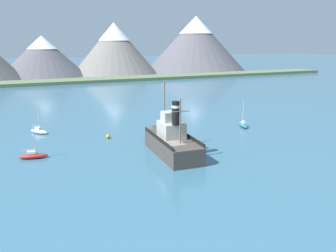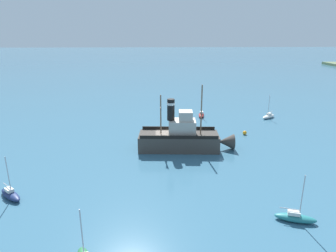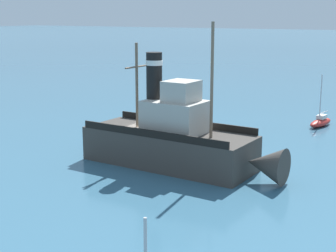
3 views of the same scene
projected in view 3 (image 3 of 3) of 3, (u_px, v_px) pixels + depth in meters
name	position (u px, v px, depth m)	size (l,w,h in m)	color
ground_plane	(148.00, 158.00, 37.86)	(600.00, 600.00, 0.00)	#38667F
old_tugboat	(176.00, 141.00, 35.37)	(5.10, 14.57, 9.90)	#423D38
sailboat_red	(321.00, 122.00, 48.25)	(3.94, 1.77, 4.90)	#B22823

